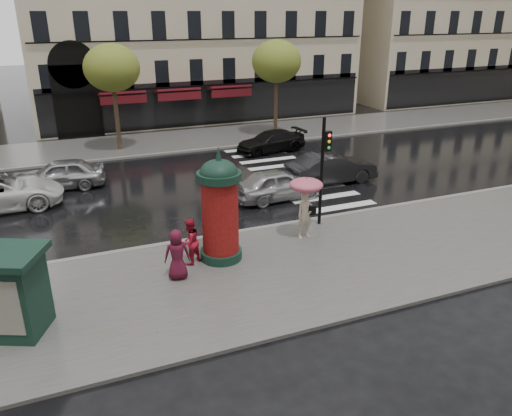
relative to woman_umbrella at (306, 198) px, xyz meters
name	(u,v)px	position (x,y,z in m)	size (l,w,h in m)	color
ground	(253,270)	(-2.80, -1.49, -1.76)	(160.00, 160.00, 0.00)	black
near_sidewalk	(258,275)	(-2.80, -1.99, -1.70)	(90.00, 7.00, 0.12)	#474744
far_sidewalk	(148,143)	(-2.80, 17.51, -1.70)	(90.00, 6.00, 0.12)	#474744
near_kerb	(225,235)	(-2.80, 1.51, -1.69)	(90.00, 0.25, 0.14)	slate
far_kerb	(157,154)	(-2.80, 14.51, -1.69)	(90.00, 0.25, 0.14)	slate
zebra_crossing	(288,173)	(3.20, 8.11, -1.75)	(3.60, 11.75, 0.01)	silver
tree_far_left	(112,68)	(-4.80, 16.51, 3.41)	(3.40, 3.40, 6.64)	#38281C
tree_far_right	(276,62)	(6.20, 16.51, 3.41)	(3.40, 3.40, 6.64)	#38281C
woman_umbrella	(306,198)	(0.00, 0.00, 0.00)	(1.29, 1.29, 2.48)	beige
woman_red	(190,242)	(-4.73, -0.43, -0.80)	(0.82, 0.64, 1.68)	#B0152C
man_burgundy	(177,255)	(-5.39, -1.29, -0.77)	(0.85, 0.55, 1.73)	#4D0F23
morris_column	(220,207)	(-3.60, -0.45, 0.35)	(1.54, 1.54, 4.14)	black
traffic_light	(324,162)	(1.22, 0.89, 1.08)	(0.31, 0.43, 4.48)	black
newsstand	(8,291)	(-10.31, -2.46, -0.38)	(2.54, 2.39, 2.44)	black
car_silver	(278,184)	(0.93, 4.59, -1.01)	(1.76, 4.37, 1.49)	#B8B8BE
car_darkgrey	(331,168)	(4.53, 5.74, -0.96)	(1.68, 4.83, 1.59)	black
car_black	(271,141)	(4.14, 12.66, -1.10)	(1.85, 4.56, 1.32)	black
car_far_silver	(60,174)	(-8.62, 10.18, -1.00)	(1.78, 4.41, 1.50)	#A5A5AA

